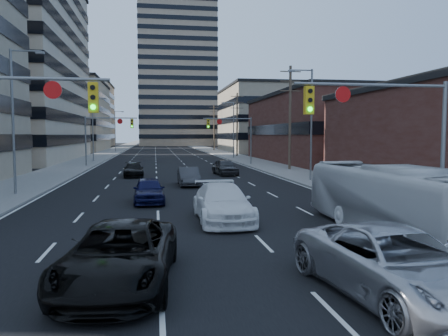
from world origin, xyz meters
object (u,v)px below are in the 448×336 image
silver_suv (395,263)px  transit_bus (387,199)px  sedan_blue (149,190)px  black_pickup (120,255)px  white_van (223,203)px

silver_suv → transit_bus: transit_bus is taller
silver_suv → sedan_blue: silver_suv is taller
black_pickup → white_van: white_van is taller
white_van → sedan_blue: (-3.26, 5.76, -0.10)m
silver_suv → transit_bus: 7.03m
white_van → silver_suv: size_ratio=0.95×
silver_suv → sedan_blue: bearing=103.8°
white_van → sedan_blue: size_ratio=1.34×
black_pickup → silver_suv: size_ratio=0.95×
transit_bus → sedan_blue: size_ratio=2.29×
white_van → sedan_blue: white_van is taller
black_pickup → white_van: (3.81, 7.73, 0.03)m
transit_bus → white_van: bearing=147.8°
black_pickup → silver_suv: (6.37, -1.86, 0.04)m
white_van → black_pickup: bearing=-116.3°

